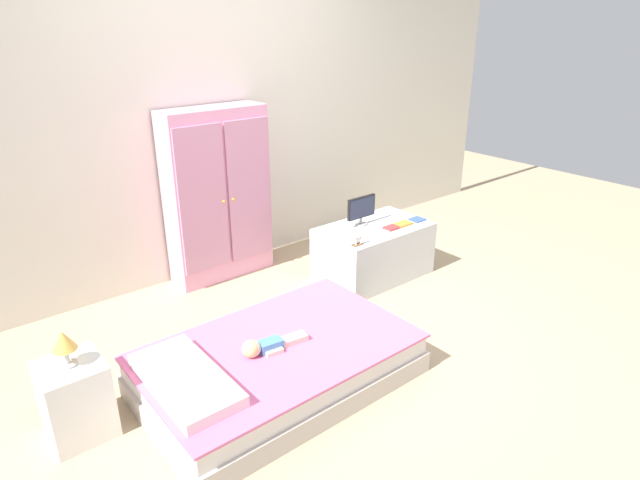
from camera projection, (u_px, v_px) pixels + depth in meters
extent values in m
cube|color=tan|center=(349.00, 343.00, 3.50)|extent=(10.00, 10.00, 0.02)
cube|color=silver|center=(215.00, 102.00, 4.10)|extent=(6.40, 0.05, 2.70)
cube|color=beige|center=(279.00, 373.00, 3.08)|extent=(1.51, 0.95, 0.13)
cube|color=silver|center=(278.00, 356.00, 3.03)|extent=(1.47, 0.91, 0.11)
cube|color=pink|center=(278.00, 346.00, 3.01)|extent=(1.50, 0.94, 0.02)
cube|color=white|center=(186.00, 380.00, 2.67)|extent=(0.32, 0.68, 0.07)
cube|color=#4C84C6|center=(270.00, 345.00, 2.95)|extent=(0.14, 0.10, 0.06)
cube|color=beige|center=(292.00, 338.00, 3.04)|extent=(0.16, 0.06, 0.04)
cube|color=beige|center=(295.00, 341.00, 3.01)|extent=(0.16, 0.06, 0.04)
cube|color=beige|center=(266.00, 343.00, 3.00)|extent=(0.10, 0.04, 0.03)
cube|color=beige|center=(275.00, 352.00, 2.92)|extent=(0.10, 0.04, 0.03)
sphere|color=beige|center=(253.00, 349.00, 2.89)|extent=(0.09, 0.09, 0.09)
sphere|color=#E0C67F|center=(251.00, 349.00, 2.89)|extent=(0.10, 0.10, 0.10)
cube|color=white|center=(76.00, 400.00, 2.65)|extent=(0.30, 0.30, 0.41)
cylinder|color=#B7B2AD|center=(68.00, 364.00, 2.57)|extent=(0.09, 0.09, 0.01)
cylinder|color=#B7B2AD|center=(67.00, 356.00, 2.55)|extent=(0.02, 0.02, 0.08)
cone|color=#E5B24C|center=(63.00, 341.00, 2.52)|extent=(0.11, 0.11, 0.10)
cube|color=#E599BC|center=(218.00, 195.00, 4.16)|extent=(0.80, 0.27, 1.34)
cube|color=#C986A6|center=(203.00, 201.00, 3.93)|extent=(0.38, 0.02, 1.10)
cube|color=#C986A6|center=(250.00, 191.00, 4.16)|extent=(0.38, 0.02, 1.10)
sphere|color=gold|center=(224.00, 202.00, 4.02)|extent=(0.02, 0.02, 0.02)
sphere|color=gold|center=(233.00, 199.00, 4.06)|extent=(0.02, 0.02, 0.02)
cube|color=silver|center=(373.00, 251.00, 4.29)|extent=(0.88, 0.54, 0.43)
cylinder|color=#99999E|center=(361.00, 224.00, 4.24)|extent=(0.10, 0.10, 0.01)
cylinder|color=#99999E|center=(361.00, 220.00, 4.23)|extent=(0.02, 0.02, 0.05)
cube|color=black|center=(361.00, 207.00, 4.19)|extent=(0.27, 0.02, 0.17)
cube|color=#28334C|center=(363.00, 208.00, 4.18)|extent=(0.25, 0.01, 0.15)
cube|color=#8E6642|center=(356.00, 244.00, 3.87)|extent=(0.09, 0.01, 0.01)
cube|color=#8E6642|center=(358.00, 245.00, 3.85)|extent=(0.09, 0.01, 0.01)
cube|color=white|center=(357.00, 239.00, 3.84)|extent=(0.06, 0.03, 0.03)
cylinder|color=white|center=(359.00, 241.00, 3.87)|extent=(0.01, 0.01, 0.02)
cylinder|color=white|center=(360.00, 242.00, 3.86)|extent=(0.01, 0.01, 0.02)
cylinder|color=white|center=(354.00, 243.00, 3.85)|extent=(0.01, 0.01, 0.02)
cylinder|color=white|center=(356.00, 243.00, 3.83)|extent=(0.01, 0.01, 0.02)
cylinder|color=white|center=(360.00, 234.00, 3.85)|extent=(0.02, 0.02, 0.02)
sphere|color=white|center=(360.00, 232.00, 3.84)|extent=(0.03, 0.03, 0.03)
cube|color=#CC3838|center=(391.00, 228.00, 4.16)|extent=(0.11, 0.09, 0.02)
cube|color=orange|center=(402.00, 224.00, 4.23)|extent=(0.16, 0.09, 0.02)
cube|color=blue|center=(417.00, 219.00, 4.33)|extent=(0.11, 0.10, 0.01)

